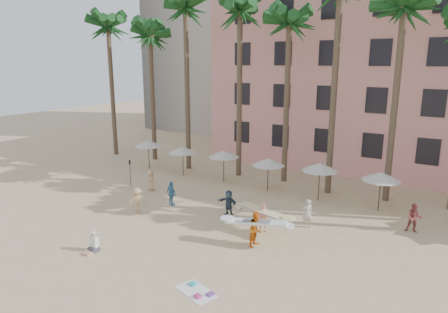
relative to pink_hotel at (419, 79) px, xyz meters
name	(u,v)px	position (x,y,z in m)	size (l,w,h in m)	color
ground	(173,262)	(-7.00, -26.00, -8.00)	(120.00, 120.00, 0.00)	#D1B789
pink_hotel	(419,79)	(0.00, 0.00, 0.00)	(35.00, 14.00, 16.00)	#E3998A
palm_row	(307,12)	(-6.49, -11.00, 4.97)	(44.40, 5.40, 16.30)	brown
umbrella_row	(245,157)	(-10.00, -13.50, -5.67)	(22.50, 2.70, 2.73)	#332B23
beach_towel	(198,291)	(-4.44, -27.44, -7.97)	(2.02, 1.50, 0.14)	white
carrier_yellow	(264,215)	(-4.85, -20.45, -6.98)	(3.23, 1.09, 1.81)	tan
carrier_white	(256,228)	(-4.41, -22.18, -6.99)	(3.32, 1.51, 1.91)	orange
beachgoers	(222,201)	(-8.39, -19.30, -7.15)	(18.66, 7.45, 1.76)	teal
paddle	(130,170)	(-17.26, -18.55, -6.59)	(0.18, 0.04, 2.23)	black
seated_man	(93,245)	(-11.18, -27.29, -7.64)	(0.46, 0.80, 1.04)	#3F3F4C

